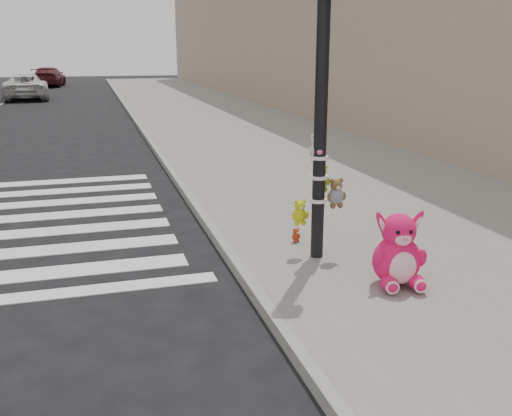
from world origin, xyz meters
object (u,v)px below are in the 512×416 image
object	(u,v)px
car_white_near	(26,87)
pink_bunny	(398,255)
signal_pole	(321,125)
red_teddy	(296,235)

from	to	relation	value
car_white_near	pink_bunny	bearing A→B (deg)	98.56
signal_pole	red_teddy	bearing A→B (deg)	98.11
signal_pole	pink_bunny	bearing A→B (deg)	-65.62
pink_bunny	red_teddy	bearing A→B (deg)	118.84
red_teddy	pink_bunny	bearing A→B (deg)	-83.70
signal_pole	pink_bunny	world-z (taller)	signal_pole
pink_bunny	car_white_near	distance (m)	30.54
red_teddy	car_white_near	distance (m)	28.74
signal_pole	car_white_near	world-z (taller)	signal_pole
signal_pole	pink_bunny	distance (m)	1.82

